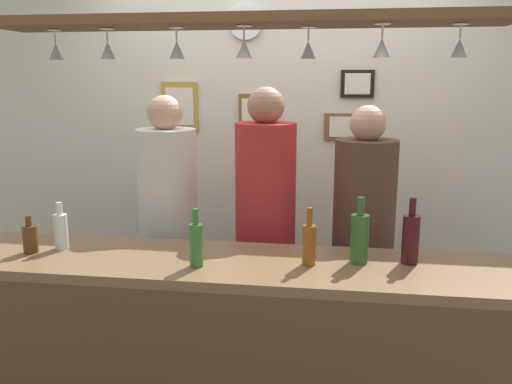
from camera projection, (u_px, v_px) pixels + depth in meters
name	position (u px, v px, depth m)	size (l,w,h in m)	color
back_wall	(276.00, 148.00, 3.72)	(4.40, 0.06, 2.60)	silver
bar_counter	(236.00, 340.00, 2.30)	(2.70, 0.55, 0.97)	brown
overhead_glass_rack	(242.00, 21.00, 2.21)	(2.20, 0.36, 0.04)	brown
hanging_wineglass_far_left	(56.00, 50.00, 2.39)	(0.07, 0.07, 0.13)	silver
hanging_wineglass_left	(108.00, 50.00, 2.32)	(0.07, 0.07, 0.13)	silver
hanging_wineglass_center_left	(177.00, 49.00, 2.26)	(0.07, 0.07, 0.13)	silver
hanging_wineglass_center	(244.00, 48.00, 2.18)	(0.07, 0.07, 0.13)	silver
hanging_wineglass_center_right	(308.00, 49.00, 2.25)	(0.07, 0.07, 0.13)	silver
hanging_wineglass_right	(382.00, 47.00, 2.10)	(0.07, 0.07, 0.13)	silver
hanging_wineglass_far_right	(459.00, 47.00, 2.11)	(0.07, 0.07, 0.13)	silver
person_left_white_patterned_shirt	(168.00, 212.00, 3.07)	(0.34, 0.34, 1.69)	#2D334C
person_middle_red_shirt	(265.00, 210.00, 2.98)	(0.34, 0.34, 1.74)	#2D334C
person_right_brown_shirt	(364.00, 224.00, 2.92)	(0.34, 0.34, 1.64)	#2D334C
bottle_soda_clear	(61.00, 230.00, 2.54)	(0.06, 0.06, 0.23)	silver
bottle_beer_brown_stubby	(30.00, 238.00, 2.48)	(0.07, 0.07, 0.18)	#512D14
bottle_beer_amber_tall	(309.00, 243.00, 2.31)	(0.06, 0.06, 0.26)	brown
bottle_wine_dark_red	(411.00, 238.00, 2.33)	(0.08, 0.08, 0.30)	#380F19
bottle_beer_green_import	(196.00, 244.00, 2.30)	(0.06, 0.06, 0.26)	#336B2D
bottle_champagne_green	(360.00, 237.00, 2.34)	(0.08, 0.08, 0.30)	#2D5623
picture_frame_lower_pair	(346.00, 127.00, 3.57)	(0.30, 0.02, 0.18)	brown
picture_frame_caricature	(180.00, 106.00, 3.71)	(0.26, 0.02, 0.34)	#B29338
picture_frame_upper_small	(357.00, 84.00, 3.50)	(0.22, 0.02, 0.18)	black
picture_frame_crest	(252.00, 113.00, 3.65)	(0.18, 0.02, 0.26)	brown
wall_clock	(246.00, 23.00, 3.52)	(0.22, 0.22, 0.03)	white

